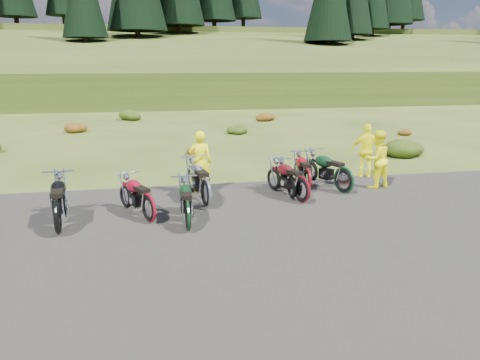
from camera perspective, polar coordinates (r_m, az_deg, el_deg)
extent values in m
plane|color=#314216|center=(11.36, 0.73, -5.56)|extent=(300.00, 300.00, 0.00)
cube|color=black|center=(9.55, 3.22, -9.55)|extent=(20.00, 12.00, 0.04)
cube|color=#333F15|center=(120.54, -10.31, 12.21)|extent=(300.00, 90.00, 9.17)
cylinder|color=black|center=(81.84, -25.55, 16.88)|extent=(0.70, 0.70, 2.20)
cylinder|color=black|center=(86.65, -20.60, 17.65)|extent=(0.70, 0.70, 2.20)
cylinder|color=black|center=(60.86, -18.20, 15.31)|extent=(0.70, 0.70, 2.20)
cylinder|color=black|center=(66.53, -12.32, 16.56)|extent=(0.70, 0.70, 2.20)
cylinder|color=black|center=(72.76, -7.35, 17.48)|extent=(0.70, 0.70, 2.20)
cylinder|color=black|center=(79.44, -3.15, 18.16)|extent=(0.70, 0.70, 2.20)
cylinder|color=black|center=(86.43, 0.40, 18.52)|extent=(0.70, 0.70, 2.20)
cylinder|color=black|center=(63.84, 10.57, 15.50)|extent=(0.70, 0.70, 2.20)
cylinder|color=black|center=(71.73, 13.44, 16.15)|extent=(0.70, 0.70, 2.20)
cylinder|color=black|center=(79.76, 15.75, 16.65)|extent=(0.70, 0.70, 2.20)
cylinder|color=black|center=(87.89, 17.65, 17.03)|extent=(0.70, 0.70, 2.20)
cylinder|color=black|center=(96.09, 19.22, 17.34)|extent=(0.70, 0.70, 2.20)
ellipsoid|color=maroon|center=(27.57, -19.49, 6.22)|extent=(1.30, 1.30, 0.77)
ellipsoid|color=#26380E|center=(32.55, -13.13, 7.91)|extent=(1.56, 1.56, 0.92)
ellipsoid|color=maroon|center=(20.07, -5.80, 3.78)|extent=(0.77, 0.77, 0.45)
ellipsoid|color=#26380E|center=(25.64, -0.46, 6.31)|extent=(1.03, 1.03, 0.61)
ellipsoid|color=maroon|center=(31.39, 2.99, 7.90)|extent=(1.30, 1.30, 0.77)
ellipsoid|color=#26380E|center=(20.74, 19.53, 4.03)|extent=(1.56, 1.56, 0.92)
ellipsoid|color=maroon|center=(26.74, 19.17, 5.68)|extent=(0.77, 0.77, 0.45)
imported|color=#EDEB0C|center=(13.89, -4.87, 2.09)|extent=(0.77, 0.60, 1.87)
imported|color=#EDEB0C|center=(15.03, 16.32, 2.34)|extent=(1.00, 0.86, 1.79)
imported|color=#EDEB0C|center=(16.37, 15.18, 3.40)|extent=(1.14, 0.72, 1.81)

